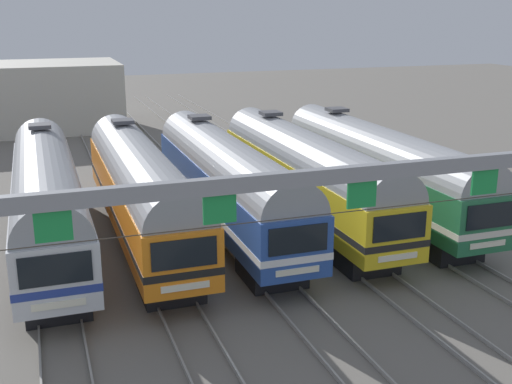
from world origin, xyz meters
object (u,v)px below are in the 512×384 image
object	(u,v)px
commuter_train_silver	(47,195)
commuter_train_green	(378,166)
commuter_train_yellow	(305,172)
catenary_gantry	(361,207)
commuter_train_orange	(141,187)
commuter_train_blue	(226,179)

from	to	relation	value
commuter_train_silver	commuter_train_green	xyz separation A→B (m)	(16.72, 0.00, 0.00)
commuter_train_silver	commuter_train_green	world-z (taller)	same
commuter_train_yellow	catenary_gantry	world-z (taller)	catenary_gantry
commuter_train_green	catenary_gantry	world-z (taller)	catenary_gantry
catenary_gantry	commuter_train_green	bearing A→B (deg)	58.23
commuter_train_orange	commuter_train_yellow	world-z (taller)	same
commuter_train_blue	commuter_train_green	distance (m)	8.36
commuter_train_silver	commuter_train_green	size ratio (longest dim) A/B	1.00
commuter_train_green	catenary_gantry	size ratio (longest dim) A/B	0.82
commuter_train_orange	commuter_train_blue	xyz separation A→B (m)	(4.18, 0.00, 0.00)
commuter_train_orange	catenary_gantry	bearing A→B (deg)	-72.79
commuter_train_orange	commuter_train_green	distance (m)	12.54
commuter_train_silver	commuter_train_blue	bearing A→B (deg)	0.00
commuter_train_blue	commuter_train_yellow	xyz separation A→B (m)	(4.18, 0.00, 0.00)
commuter_train_yellow	catenary_gantry	size ratio (longest dim) A/B	0.82
catenary_gantry	commuter_train_orange	bearing A→B (deg)	107.21
commuter_train_silver	catenary_gantry	world-z (taller)	catenary_gantry
commuter_train_orange	commuter_train_green	size ratio (longest dim) A/B	1.00
commuter_train_orange	commuter_train_blue	world-z (taller)	same
commuter_train_blue	commuter_train_yellow	bearing A→B (deg)	0.00
commuter_train_orange	commuter_train_blue	size ratio (longest dim) A/B	1.00
commuter_train_green	catenary_gantry	bearing A→B (deg)	-121.77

